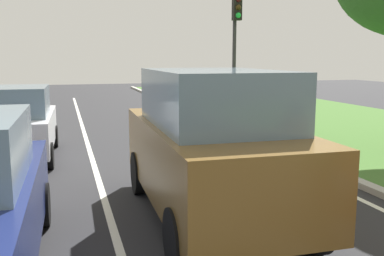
% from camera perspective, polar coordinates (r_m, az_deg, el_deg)
% --- Properties ---
extents(ground_plane, '(60.00, 60.00, 0.00)m').
position_cam_1_polar(ground_plane, '(11.83, -9.82, -2.90)').
color(ground_plane, '#262628').
extents(lane_line_center, '(0.12, 32.00, 0.01)m').
position_cam_1_polar(lane_line_center, '(11.77, -13.21, -3.05)').
color(lane_line_center, silver).
rests_on(lane_line_center, ground).
extents(lane_line_right_edge, '(0.12, 32.00, 0.01)m').
position_cam_1_polar(lane_line_right_edge, '(12.74, 6.48, -1.94)').
color(lane_line_right_edge, silver).
rests_on(lane_line_right_edge, ground).
extents(grass_verge_right, '(9.00, 48.00, 0.06)m').
position_cam_1_polar(grass_verge_right, '(15.30, 23.63, -0.68)').
color(grass_verge_right, '#3D6628').
rests_on(grass_verge_right, ground).
extents(curb_right, '(0.24, 48.00, 0.12)m').
position_cam_1_polar(curb_right, '(12.93, 8.52, -1.56)').
color(curb_right, '#9E9B93').
rests_on(curb_right, ground).
extents(car_suv_ahead, '(2.05, 4.54, 2.28)m').
position_cam_1_polar(car_suv_ahead, '(6.54, 2.55, -2.16)').
color(car_suv_ahead, brown).
rests_on(car_suv_ahead, ground).
extents(car_hatchback_far, '(1.82, 3.74, 1.78)m').
position_cam_1_polar(car_hatchback_far, '(11.31, -21.93, 0.55)').
color(car_hatchback_far, silver).
rests_on(car_hatchback_far, ground).
extents(traffic_light_near_right, '(0.32, 0.50, 4.83)m').
position_cam_1_polar(traffic_light_near_right, '(16.58, 5.74, 12.19)').
color(traffic_light_near_right, '#2D2D2D').
rests_on(traffic_light_near_right, ground).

